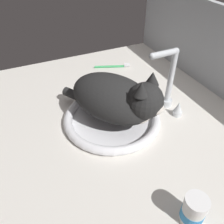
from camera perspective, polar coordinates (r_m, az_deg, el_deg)
name	(u,v)px	position (r cm, az deg, el deg)	size (l,w,h in cm)	color
countertop	(124,132)	(77.70, 2.87, -4.86)	(116.42, 83.93, 3.00)	silver
sink_basin	(112,118)	(78.44, 0.00, -1.53)	(32.51, 32.51, 2.89)	white
faucet	(168,85)	(83.34, 13.50, 6.48)	(16.25, 11.78, 22.33)	silver
cat	(118,99)	(71.86, 1.49, 3.28)	(35.26, 29.65, 18.23)	black
pill_bottle	(195,210)	(58.02, 19.73, -21.70)	(5.27, 5.27, 8.09)	white
toothbrush	(113,66)	(110.47, 0.27, 11.19)	(6.94, 15.74, 1.70)	#3FB266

